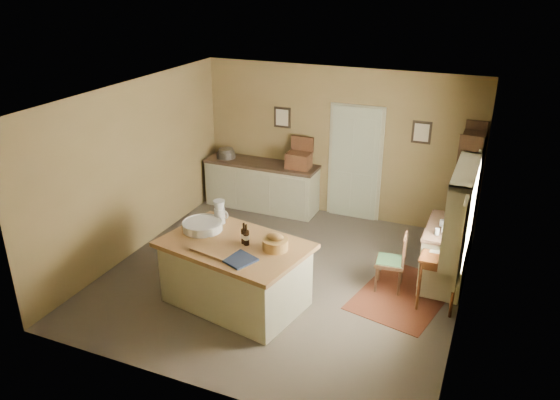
{
  "coord_description": "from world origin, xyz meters",
  "views": [
    {
      "loc": [
        2.7,
        -6.47,
        4.23
      ],
      "look_at": [
        -0.12,
        0.17,
        1.15
      ],
      "focal_mm": 35.0,
      "sensor_mm": 36.0,
      "label": 1
    }
  ],
  "objects_px": {
    "right_cabinet": "(445,255)",
    "writing_desk": "(442,256)",
    "work_island": "(235,271)",
    "sideboard": "(262,184)",
    "desk_chair": "(390,262)",
    "shelving_unit": "(469,192)"
  },
  "relations": [
    {
      "from": "desk_chair",
      "to": "right_cabinet",
      "type": "height_order",
      "value": "right_cabinet"
    },
    {
      "from": "work_island",
      "to": "sideboard",
      "type": "distance_m",
      "value": 3.23
    },
    {
      "from": "desk_chair",
      "to": "work_island",
      "type": "bearing_deg",
      "value": -153.8
    },
    {
      "from": "sideboard",
      "to": "shelving_unit",
      "type": "bearing_deg",
      "value": -5.0
    },
    {
      "from": "desk_chair",
      "to": "right_cabinet",
      "type": "bearing_deg",
      "value": 27.0
    },
    {
      "from": "work_island",
      "to": "shelving_unit",
      "type": "distance_m",
      "value": 3.87
    },
    {
      "from": "writing_desk",
      "to": "right_cabinet",
      "type": "xyz_separation_m",
      "value": [
        -0.0,
        0.45,
        -0.21
      ]
    },
    {
      "from": "sideboard",
      "to": "writing_desk",
      "type": "distance_m",
      "value": 4.02
    },
    {
      "from": "right_cabinet",
      "to": "writing_desk",
      "type": "bearing_deg",
      "value": -89.98
    },
    {
      "from": "work_island",
      "to": "sideboard",
      "type": "height_order",
      "value": "work_island"
    },
    {
      "from": "writing_desk",
      "to": "desk_chair",
      "type": "xyz_separation_m",
      "value": [
        -0.69,
        -0.0,
        -0.24
      ]
    },
    {
      "from": "writing_desk",
      "to": "work_island",
      "type": "bearing_deg",
      "value": -155.3
    },
    {
      "from": "sideboard",
      "to": "desk_chair",
      "type": "bearing_deg",
      "value": -33.69
    },
    {
      "from": "sideboard",
      "to": "right_cabinet",
      "type": "height_order",
      "value": "sideboard"
    },
    {
      "from": "desk_chair",
      "to": "right_cabinet",
      "type": "distance_m",
      "value": 0.83
    },
    {
      "from": "work_island",
      "to": "sideboard",
      "type": "bearing_deg",
      "value": 119.25
    },
    {
      "from": "sideboard",
      "to": "right_cabinet",
      "type": "distance_m",
      "value": 3.83
    },
    {
      "from": "right_cabinet",
      "to": "shelving_unit",
      "type": "distance_m",
      "value": 1.27
    },
    {
      "from": "right_cabinet",
      "to": "shelving_unit",
      "type": "relative_size",
      "value": 0.52
    },
    {
      "from": "shelving_unit",
      "to": "writing_desk",
      "type": "bearing_deg",
      "value": -95.57
    },
    {
      "from": "writing_desk",
      "to": "shelving_unit",
      "type": "height_order",
      "value": "shelving_unit"
    },
    {
      "from": "work_island",
      "to": "right_cabinet",
      "type": "height_order",
      "value": "work_island"
    }
  ]
}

